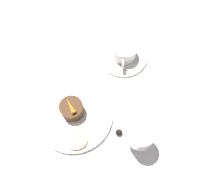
# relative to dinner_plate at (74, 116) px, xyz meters

# --- Properties ---
(ground_plane) EXTENTS (3.00, 3.00, 0.00)m
(ground_plane) POSITION_rel_dinner_plate_xyz_m (-0.00, 0.03, -0.01)
(ground_plane) COLOR white
(dinner_plate) EXTENTS (0.23, 0.23, 0.01)m
(dinner_plate) POSITION_rel_dinner_plate_xyz_m (0.00, 0.00, 0.00)
(dinner_plate) COLOR white
(dinner_plate) RESTS_ON ground_plane
(saucer) EXTENTS (0.16, 0.16, 0.01)m
(saucer) POSITION_rel_dinner_plate_xyz_m (-0.22, 0.13, -0.00)
(saucer) COLOR white
(saucer) RESTS_ON ground_plane
(coffee_cup) EXTENTS (0.10, 0.08, 0.05)m
(coffee_cup) POSITION_rel_dinner_plate_xyz_m (-0.22, 0.13, 0.03)
(coffee_cup) COLOR white
(coffee_cup) RESTS_ON saucer
(spoon) EXTENTS (0.05, 0.12, 0.00)m
(spoon) POSITION_rel_dinner_plate_xyz_m (-0.17, 0.12, 0.00)
(spoon) COLOR silver
(spoon) RESTS_ON saucer
(wine_glass) EXTENTS (0.07, 0.07, 0.12)m
(wine_glass) POSITION_rel_dinner_plate_xyz_m (0.06, 0.20, 0.07)
(wine_glass) COLOR silver
(wine_glass) RESTS_ON ground_plane
(fork) EXTENTS (0.03, 0.19, 0.01)m
(fork) POSITION_rel_dinner_plate_xyz_m (0.18, 0.02, -0.01)
(fork) COLOR silver
(fork) RESTS_ON ground_plane
(dessert_cake) EXTENTS (0.07, 0.07, 0.04)m
(dessert_cake) POSITION_rel_dinner_plate_xyz_m (-0.01, -0.00, 0.03)
(dessert_cake) COLOR #4C2D19
(dessert_cake) RESTS_ON dinner_plate
(carrot_garnish) EXTENTS (0.05, 0.04, 0.01)m
(carrot_garnish) POSITION_rel_dinner_plate_xyz_m (-0.01, -0.00, 0.06)
(carrot_garnish) COLOR orange
(carrot_garnish) RESTS_ON dessert_cake
(pineapple_slice) EXTENTS (0.07, 0.07, 0.01)m
(pineapple_slice) POSITION_rel_dinner_plate_xyz_m (0.07, 0.02, 0.01)
(pineapple_slice) COLOR #EFE075
(pineapple_slice) RESTS_ON dinner_plate
(chocolate_truffle) EXTENTS (0.02, 0.02, 0.02)m
(chocolate_truffle) POSITION_rel_dinner_plate_xyz_m (0.04, 0.14, 0.00)
(chocolate_truffle) COLOR black
(chocolate_truffle) RESTS_ON ground_plane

